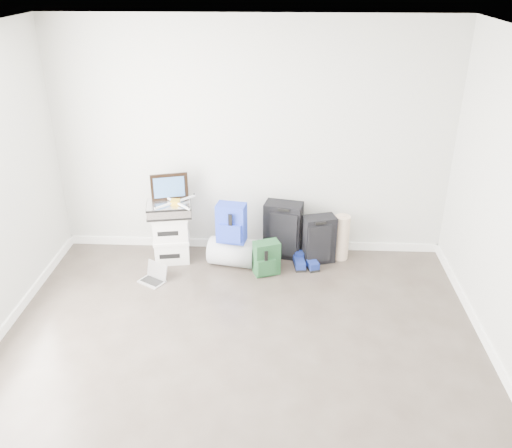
# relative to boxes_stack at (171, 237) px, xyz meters

# --- Properties ---
(ground) EXTENTS (5.00, 5.00, 0.00)m
(ground) POSITION_rel_boxes_stack_xyz_m (0.91, -2.15, -0.29)
(ground) COLOR #352C26
(ground) RESTS_ON ground
(room_envelope) EXTENTS (4.52, 5.02, 2.71)m
(room_envelope) POSITION_rel_boxes_stack_xyz_m (0.91, -2.13, 1.43)
(room_envelope) COLOR beige
(room_envelope) RESTS_ON ground
(boxes_stack) EXTENTS (0.46, 0.40, 0.58)m
(boxes_stack) POSITION_rel_boxes_stack_xyz_m (0.00, 0.00, 0.00)
(boxes_stack) COLOR silver
(boxes_stack) RESTS_ON ground
(briefcase) EXTENTS (0.54, 0.44, 0.14)m
(briefcase) POSITION_rel_boxes_stack_xyz_m (0.00, 0.00, 0.36)
(briefcase) COLOR #B2B2B7
(briefcase) RESTS_ON boxes_stack
(painting) EXTENTS (0.41, 0.14, 0.31)m
(painting) POSITION_rel_boxes_stack_xyz_m (-0.00, 0.10, 0.59)
(painting) COLOR black
(painting) RESTS_ON briefcase
(drone) EXTENTS (0.40, 0.40, 0.05)m
(drone) POSITION_rel_boxes_stack_xyz_m (0.08, -0.02, 0.45)
(drone) COLOR gold
(drone) RESTS_ON briefcase
(duffel_bag) EXTENTS (0.58, 0.42, 0.32)m
(duffel_bag) POSITION_rel_boxes_stack_xyz_m (0.71, -0.09, -0.13)
(duffel_bag) COLOR #9A9CA3
(duffel_bag) RESTS_ON ground
(blue_backpack) EXTENTS (0.35, 0.28, 0.45)m
(blue_backpack) POSITION_rel_boxes_stack_xyz_m (0.71, -0.12, 0.25)
(blue_backpack) COLOR #1930A5
(blue_backpack) RESTS_ON duffel_bag
(large_suitcase) EXTENTS (0.47, 0.35, 0.67)m
(large_suitcase) POSITION_rel_boxes_stack_xyz_m (1.29, 0.17, 0.04)
(large_suitcase) COLOR black
(large_suitcase) RESTS_ON ground
(green_backpack) EXTENTS (0.32, 0.28, 0.39)m
(green_backpack) POSITION_rel_boxes_stack_xyz_m (1.11, -0.27, -0.11)
(green_backpack) COLOR #133620
(green_backpack) RESTS_ON ground
(carry_on) EXTENTS (0.40, 0.32, 0.57)m
(carry_on) POSITION_rel_boxes_stack_xyz_m (1.70, 0.04, -0.01)
(carry_on) COLOR black
(carry_on) RESTS_ON ground
(shoes) EXTENTS (0.31, 0.32, 0.10)m
(shoes) POSITION_rel_boxes_stack_xyz_m (1.55, -0.08, -0.24)
(shoes) COLOR black
(shoes) RESTS_ON ground
(rolled_rug) EXTENTS (0.18, 0.18, 0.54)m
(rolled_rug) POSITION_rel_boxes_stack_xyz_m (1.97, 0.13, -0.02)
(rolled_rug) COLOR tan
(rolled_rug) RESTS_ON ground
(laptop) EXTENTS (0.33, 0.31, 0.19)m
(laptop) POSITION_rel_boxes_stack_xyz_m (-0.12, -0.48, -0.25)
(laptop) COLOR silver
(laptop) RESTS_ON ground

